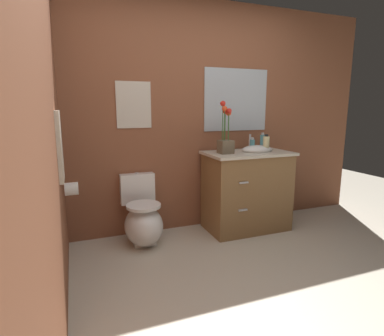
{
  "coord_description": "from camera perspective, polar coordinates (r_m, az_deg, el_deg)",
  "views": [
    {
      "loc": [
        -1.23,
        -1.64,
        1.36
      ],
      "look_at": [
        -0.12,
        1.25,
        0.76
      ],
      "focal_mm": 29.09,
      "sensor_mm": 36.0,
      "label": 1
    }
  ],
  "objects": [
    {
      "name": "wall_mirror",
      "position": [
        3.7,
        8.1,
        12.23
      ],
      "size": [
        0.8,
        0.01,
        0.7
      ],
      "primitive_type": "cube",
      "color": "#B2BCC6"
    },
    {
      "name": "lotion_bottle",
      "position": [
        3.54,
        10.97,
        4.16
      ],
      "size": [
        0.06,
        0.06,
        0.15
      ],
      "color": "teal",
      "rests_on": "vanity_cabinet"
    },
    {
      "name": "hand_wash_bottle",
      "position": [
        3.63,
        12.77,
        4.62
      ],
      "size": [
        0.06,
        0.06,
        0.2
      ],
      "color": "teal",
      "rests_on": "vanity_cabinet"
    },
    {
      "name": "flower_vase",
      "position": [
        3.3,
        6.2,
        5.55
      ],
      "size": [
        0.14,
        0.14,
        0.55
      ],
      "color": "brown",
      "rests_on": "vanity_cabinet"
    },
    {
      "name": "hanging_towel",
      "position": [
        2.5,
        -23.1,
        3.71
      ],
      "size": [
        0.03,
        0.28,
        0.52
      ],
      "primitive_type": "cube",
      "color": "beige"
    },
    {
      "name": "soap_bottle",
      "position": [
        3.51,
        13.43,
        4.34
      ],
      "size": [
        0.07,
        0.07,
        0.19
      ],
      "color": "beige",
      "rests_on": "vanity_cabinet"
    },
    {
      "name": "wall_back",
      "position": [
        3.57,
        2.63,
        9.16
      ],
      "size": [
        4.16,
        0.05,
        2.5
      ],
      "primitive_type": "cube",
      "color": "brown",
      "rests_on": "ground_plane"
    },
    {
      "name": "toilet_paper_roll",
      "position": [
        2.86,
        -21.22,
        -3.58
      ],
      "size": [
        0.11,
        0.11,
        0.11
      ],
      "primitive_type": "cylinder",
      "rotation": [
        0.0,
        1.57,
        0.0
      ],
      "color": "white"
    },
    {
      "name": "wall_poster",
      "position": [
        3.29,
        -10.64,
        11.29
      ],
      "size": [
        0.36,
        0.01,
        0.47
      ],
      "primitive_type": "cube",
      "color": "beige"
    },
    {
      "name": "toilet",
      "position": [
        3.23,
        -9.03,
        -9.42
      ],
      "size": [
        0.38,
        0.59,
        0.69
      ],
      "color": "white",
      "rests_on": "ground_plane"
    },
    {
      "name": "vanity_cabinet",
      "position": [
        3.56,
        10.0,
        -3.94
      ],
      "size": [
        0.94,
        0.56,
        1.07
      ],
      "color": "brown",
      "rests_on": "ground_plane"
    },
    {
      "name": "ground_plane",
      "position": [
        2.46,
        14.27,
        -22.97
      ],
      "size": [
        8.92,
        8.92,
        0.0
      ],
      "primitive_type": "plane",
      "color": "beige"
    },
    {
      "name": "wall_left",
      "position": [
        2.13,
        -24.8,
        6.99
      ],
      "size": [
        0.05,
        4.49,
        2.5
      ],
      "primitive_type": "cube",
      "color": "brown",
      "rests_on": "ground_plane"
    }
  ]
}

